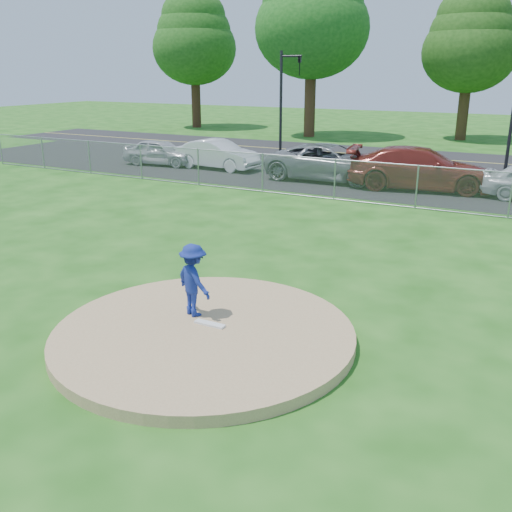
% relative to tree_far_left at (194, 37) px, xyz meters
% --- Properties ---
extents(ground, '(120.00, 120.00, 0.00)m').
position_rel_tree_far_left_xyz_m(ground, '(22.00, -23.00, -7.06)').
color(ground, '#185011').
rests_on(ground, ground).
extents(pitchers_mound, '(5.40, 5.40, 0.20)m').
position_rel_tree_far_left_xyz_m(pitchers_mound, '(22.00, -33.00, -6.96)').
color(pitchers_mound, tan).
rests_on(pitchers_mound, ground).
extents(pitching_rubber, '(0.60, 0.15, 0.04)m').
position_rel_tree_far_left_xyz_m(pitching_rubber, '(22.00, -32.80, -6.84)').
color(pitching_rubber, white).
rests_on(pitching_rubber, pitchers_mound).
extents(chain_link_fence, '(40.00, 0.06, 1.50)m').
position_rel_tree_far_left_xyz_m(chain_link_fence, '(22.00, -21.00, -6.31)').
color(chain_link_fence, gray).
rests_on(chain_link_fence, ground).
extents(parking_lot, '(50.00, 8.00, 0.01)m').
position_rel_tree_far_left_xyz_m(parking_lot, '(22.00, -16.50, -7.05)').
color(parking_lot, black).
rests_on(parking_lot, ground).
extents(street, '(60.00, 7.00, 0.01)m').
position_rel_tree_far_left_xyz_m(street, '(22.00, -9.00, -7.06)').
color(street, black).
rests_on(street, ground).
extents(tree_far_left, '(6.72, 6.72, 10.74)m').
position_rel_tree_far_left_xyz_m(tree_far_left, '(0.00, 0.00, 0.00)').
color(tree_far_left, '#361E13').
rests_on(tree_far_left, ground).
extents(tree_left, '(7.84, 7.84, 12.53)m').
position_rel_tree_far_left_xyz_m(tree_left, '(11.00, -2.00, 1.18)').
color(tree_left, '#3D2516').
rests_on(tree_left, ground).
extents(tree_center, '(6.16, 6.16, 9.84)m').
position_rel_tree_far_left_xyz_m(tree_center, '(21.00, 1.00, -0.59)').
color(tree_center, '#3A2615').
rests_on(tree_center, ground).
extents(traffic_signal_left, '(1.28, 0.20, 5.60)m').
position_rel_tree_far_left_xyz_m(traffic_signal_left, '(13.24, -11.00, -3.70)').
color(traffic_signal_left, black).
rests_on(traffic_signal_left, ground).
extents(pitcher, '(1.03, 0.83, 1.39)m').
position_rel_tree_far_left_xyz_m(pitcher, '(21.49, -32.53, -6.17)').
color(pitcher, navy).
rests_on(pitcher, pitchers_mound).
extents(traffic_cone, '(0.31, 0.31, 0.60)m').
position_rel_tree_far_left_xyz_m(traffic_cone, '(16.37, -18.14, -6.75)').
color(traffic_cone, orange).
rests_on(traffic_cone, parking_lot).
extents(parked_car_silver, '(3.96, 1.98, 1.29)m').
position_rel_tree_far_left_xyz_m(parked_car_silver, '(9.41, -17.46, -6.40)').
color(parked_car_silver, '#B0B0B5').
rests_on(parked_car_silver, parking_lot).
extents(parked_car_white, '(4.31, 1.76, 1.39)m').
position_rel_tree_far_left_xyz_m(parked_car_white, '(12.56, -17.13, -6.35)').
color(parked_car_white, silver).
rests_on(parked_car_white, parking_lot).
extents(parked_car_gray, '(5.66, 2.70, 1.56)m').
position_rel_tree_far_left_xyz_m(parked_car_gray, '(18.48, -17.44, -6.27)').
color(parked_car_gray, slate).
rests_on(parked_car_gray, parking_lot).
extents(parked_car_darkred, '(6.07, 3.30, 1.67)m').
position_rel_tree_far_left_xyz_m(parked_car_darkred, '(22.35, -17.55, -6.21)').
color(parked_car_darkred, maroon).
rests_on(parked_car_darkred, parking_lot).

